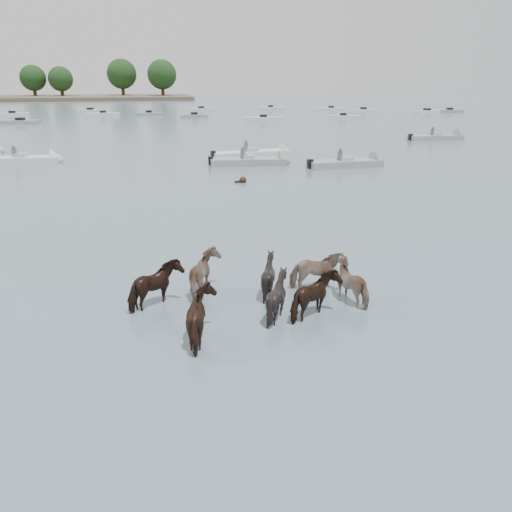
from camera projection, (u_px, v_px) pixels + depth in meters
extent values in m
plane|color=#4A5D6A|center=(287.00, 310.00, 13.55)|extent=(400.00, 400.00, 0.00)
imported|color=black|center=(155.00, 288.00, 13.64)|extent=(1.72, 1.64, 1.38)
imported|color=#A0806C|center=(207.00, 275.00, 14.52)|extent=(1.28, 1.46, 1.37)
imported|color=black|center=(269.00, 278.00, 14.44)|extent=(1.54, 1.49, 1.30)
imported|color=gray|center=(317.00, 273.00, 14.75)|extent=(1.60, 0.80, 1.32)
imported|color=black|center=(205.00, 319.00, 11.85)|extent=(1.54, 1.67, 1.40)
imported|color=black|center=(277.00, 298.00, 13.03)|extent=(1.51, 1.42, 1.34)
imported|color=black|center=(315.00, 298.00, 13.02)|extent=(1.71, 1.54, 1.35)
imported|color=#846A5A|center=(356.00, 283.00, 14.06)|extent=(1.66, 1.67, 1.28)
sphere|color=black|center=(243.00, 180.00, 30.12)|extent=(0.44, 0.44, 0.44)
cube|color=black|center=(239.00, 182.00, 30.10)|extent=(0.50, 0.22, 0.18)
cube|color=silver|center=(21.00, 161.00, 36.86)|extent=(5.18, 1.67, 0.55)
cone|color=silver|center=(58.00, 160.00, 37.33)|extent=(0.92, 1.61, 1.60)
cube|color=#99ADB7|center=(21.00, 156.00, 36.74)|extent=(0.81, 1.13, 0.35)
cylinder|color=#595966|center=(14.00, 153.00, 36.60)|extent=(0.36, 0.36, 0.70)
sphere|color=#595966|center=(13.00, 147.00, 36.45)|extent=(0.24, 0.24, 0.24)
cube|color=gray|center=(248.00, 162.00, 36.20)|extent=(5.55, 2.15, 0.55)
cone|color=gray|center=(285.00, 161.00, 36.46)|extent=(1.06, 1.68, 1.60)
cube|color=#99ADB7|center=(248.00, 157.00, 36.08)|extent=(0.91, 1.20, 0.35)
cube|color=black|center=(211.00, 161.00, 35.89)|extent=(0.38, 0.38, 0.60)
cylinder|color=#595966|center=(243.00, 155.00, 35.94)|extent=(0.36, 0.36, 0.70)
sphere|color=#595966|center=(243.00, 148.00, 35.79)|extent=(0.24, 0.24, 0.24)
cube|color=silver|center=(251.00, 155.00, 39.74)|extent=(6.44, 2.69, 0.55)
cone|color=silver|center=(287.00, 152.00, 40.85)|extent=(1.17, 1.74, 1.60)
cube|color=#99ADB7|center=(251.00, 150.00, 39.63)|extent=(0.99, 1.24, 0.35)
cube|color=black|center=(213.00, 155.00, 38.58)|extent=(0.41, 0.41, 0.60)
cylinder|color=#595966|center=(246.00, 148.00, 39.48)|extent=(0.36, 0.36, 0.70)
sphere|color=#595966|center=(246.00, 142.00, 39.33)|extent=(0.24, 0.24, 0.24)
cube|color=gray|center=(345.00, 164.00, 35.35)|extent=(5.36, 1.97, 0.55)
cone|color=gray|center=(378.00, 162.00, 36.03)|extent=(1.01, 1.66, 1.60)
cube|color=#99ADB7|center=(345.00, 159.00, 35.23)|extent=(0.88, 1.17, 0.35)
cube|color=black|center=(310.00, 164.00, 34.61)|extent=(0.37, 0.37, 0.60)
cylinder|color=#595966|center=(340.00, 156.00, 35.08)|extent=(0.36, 0.36, 0.70)
sphere|color=#595966|center=(340.00, 150.00, 34.93)|extent=(0.24, 0.24, 0.24)
cube|color=gray|center=(435.00, 138.00, 50.92)|extent=(5.54, 1.60, 0.55)
cone|color=gray|center=(460.00, 137.00, 51.46)|extent=(0.90, 1.60, 1.60)
cube|color=#99ADB7|center=(436.00, 134.00, 50.80)|extent=(0.80, 1.12, 0.35)
cube|color=black|center=(410.00, 137.00, 50.33)|extent=(0.35, 0.35, 0.60)
cylinder|color=#595966|center=(432.00, 132.00, 50.66)|extent=(0.36, 0.36, 0.70)
sphere|color=#595966|center=(433.00, 128.00, 50.51)|extent=(0.24, 0.24, 0.24)
cone|color=silver|center=(0.00, 150.00, 42.28)|extent=(1.29, 1.78, 1.60)
cube|color=silver|center=(12.00, 115.00, 82.58)|extent=(5.16, 1.87, 0.60)
cube|color=black|center=(12.00, 112.00, 82.45)|extent=(1.07, 1.07, 0.50)
cube|color=gray|center=(21.00, 122.00, 68.46)|extent=(5.26, 2.68, 0.60)
cube|color=black|center=(20.00, 119.00, 68.33)|extent=(1.21, 1.21, 0.50)
cube|color=silver|center=(90.00, 111.00, 91.25)|extent=(4.78, 3.01, 0.60)
cube|color=black|center=(90.00, 109.00, 91.12)|extent=(1.29, 1.29, 0.50)
cube|color=silver|center=(103.00, 115.00, 83.19)|extent=(5.32, 1.70, 0.60)
cube|color=black|center=(103.00, 112.00, 83.07)|extent=(1.04, 1.04, 0.50)
cube|color=gray|center=(149.00, 114.00, 83.90)|extent=(4.41, 1.53, 0.60)
cube|color=black|center=(149.00, 112.00, 83.78)|extent=(1.01, 1.01, 0.50)
cube|color=gray|center=(194.00, 116.00, 79.26)|extent=(4.33, 1.77, 0.60)
cube|color=black|center=(194.00, 114.00, 79.13)|extent=(1.06, 1.06, 0.50)
cube|color=silver|center=(201.00, 110.00, 95.77)|extent=(5.05, 2.03, 0.60)
cube|color=black|center=(201.00, 108.00, 95.64)|extent=(1.10, 1.10, 0.50)
cube|color=silver|center=(263.00, 119.00, 74.16)|extent=(5.80, 2.36, 0.60)
cube|color=black|center=(263.00, 116.00, 74.03)|extent=(1.14, 1.14, 0.50)
cube|color=silver|center=(271.00, 108.00, 99.68)|extent=(5.13, 2.76, 0.60)
cube|color=black|center=(271.00, 106.00, 99.55)|extent=(1.23, 1.23, 0.50)
cube|color=silver|center=(343.00, 117.00, 77.38)|extent=(5.17, 3.15, 0.60)
cube|color=black|center=(343.00, 115.00, 77.26)|extent=(1.29, 1.29, 0.50)
cube|color=silver|center=(331.00, 109.00, 97.37)|extent=(6.07, 2.95, 0.60)
cube|color=black|center=(331.00, 107.00, 97.25)|extent=(1.22, 1.22, 0.50)
cube|color=silver|center=(363.00, 111.00, 92.82)|extent=(5.12, 1.55, 0.60)
cube|color=black|center=(363.00, 109.00, 92.69)|extent=(1.01, 1.01, 0.50)
cube|color=silver|center=(427.00, 112.00, 89.65)|extent=(4.88, 2.18, 0.60)
cube|color=black|center=(427.00, 110.00, 89.52)|extent=(1.14, 1.14, 0.50)
cube|color=gray|center=(449.00, 111.00, 91.39)|extent=(4.86, 2.73, 0.60)
cube|color=black|center=(450.00, 109.00, 91.26)|extent=(1.24, 1.24, 0.50)
cylinder|color=#382619|center=(35.00, 93.00, 148.10)|extent=(1.00, 1.00, 3.30)
sphere|color=black|center=(33.00, 78.00, 146.66)|extent=(7.34, 7.34, 7.34)
cylinder|color=#382619|center=(62.00, 94.00, 148.22)|extent=(1.00, 1.00, 3.17)
sphere|color=black|center=(61.00, 79.00, 146.84)|extent=(7.03, 7.03, 7.03)
cylinder|color=#382619|center=(123.00, 92.00, 153.62)|extent=(1.00, 1.00, 3.94)
sphere|color=black|center=(122.00, 74.00, 151.90)|extent=(8.77, 8.77, 8.77)
cylinder|color=#382619|center=(163.00, 92.00, 150.85)|extent=(1.00, 1.00, 3.85)
sphere|color=black|center=(162.00, 74.00, 149.17)|extent=(8.55, 8.55, 8.55)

